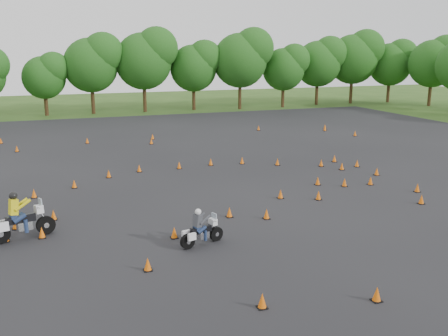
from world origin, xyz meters
TOP-DOWN VIEW (x-y plane):
  - ground at (0.00, 0.00)m, footprint 140.00×140.00m
  - asphalt_pad at (0.00, 6.00)m, footprint 62.00×62.00m
  - treeline at (3.91, 35.24)m, footprint 87.14×32.29m
  - traffic_cones at (-0.10, 5.48)m, footprint 36.84×33.51m
  - rider_grey at (-3.54, -3.29)m, footprint 2.05×1.17m
  - rider_yellow at (-10.16, -0.27)m, footprint 2.66×1.47m

SIDE VIEW (x-z plane):
  - ground at x=0.00m, z-range 0.00..0.00m
  - asphalt_pad at x=0.00m, z-range 0.01..0.01m
  - traffic_cones at x=-0.10m, z-range 0.01..0.46m
  - rider_grey at x=-3.54m, z-range 0.00..1.52m
  - rider_yellow at x=-10.16m, z-range 0.00..1.97m
  - treeline at x=3.91m, z-range -0.68..10.11m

